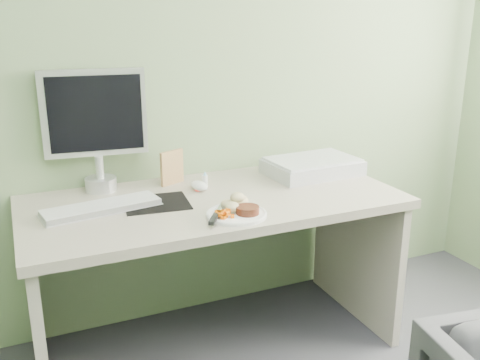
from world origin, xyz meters
name	(u,v)px	position (x,y,z in m)	size (l,w,h in m)	color
wall_back	(182,44)	(0.00, 2.00, 1.35)	(3.50, 3.50, 0.00)	#72865E
desk	(215,237)	(0.00, 1.62, 0.55)	(1.60, 0.75, 0.73)	#B5A897
plate	(237,214)	(0.00, 1.39, 0.74)	(0.24, 0.24, 0.01)	white
steak	(248,210)	(0.04, 1.36, 0.76)	(0.09, 0.09, 0.03)	black
potato_pile	(238,201)	(0.03, 1.44, 0.77)	(0.11, 0.08, 0.06)	tan
carrot_heap	(224,213)	(-0.06, 1.37, 0.76)	(0.06, 0.05, 0.04)	#D55704
steak_knife	(216,216)	(-0.09, 1.36, 0.75)	(0.15, 0.21, 0.02)	silver
mousepad	(156,203)	(-0.25, 1.65, 0.73)	(0.26, 0.23, 0.00)	black
keyboard	(102,207)	(-0.47, 1.66, 0.75)	(0.46, 0.14, 0.02)	white
computer_mouse	(199,186)	(-0.02, 1.75, 0.75)	(0.06, 0.11, 0.04)	white
photo_frame	(172,167)	(-0.11, 1.88, 0.81)	(0.13, 0.01, 0.16)	#A37B4C
eyedrop_bottle	(205,180)	(0.02, 1.78, 0.76)	(0.02, 0.02, 0.07)	white
scanner	(312,167)	(0.57, 1.76, 0.76)	(0.44, 0.29, 0.07)	#B7B8BE
monitor	(95,123)	(-0.42, 1.94, 1.03)	(0.44, 0.14, 0.53)	silver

